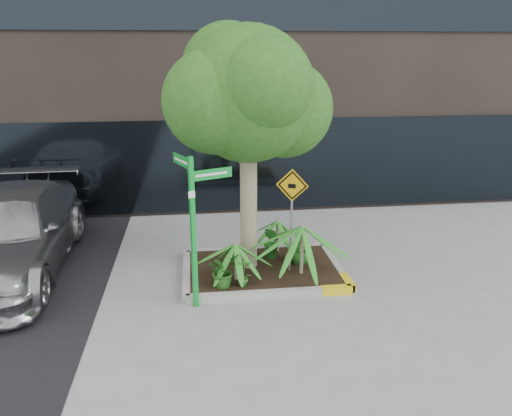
{
  "coord_description": "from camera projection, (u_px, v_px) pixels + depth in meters",
  "views": [
    {
      "loc": [
        -1.15,
        -9.27,
        4.55
      ],
      "look_at": [
        0.05,
        0.2,
        1.5
      ],
      "focal_mm": 35.0,
      "sensor_mm": 36.0,
      "label": 1
    }
  ],
  "objects": [
    {
      "name": "shrub_c",
      "position": [
        244.0,
        272.0,
        9.6
      ],
      "size": [
        0.31,
        0.31,
        0.59
      ],
      "primitive_type": "imported",
      "rotation": [
        0.0,
        0.0,
        3.15
      ],
      "color": "#317424",
      "rests_on": "planter"
    },
    {
      "name": "parked_car",
      "position": [
        9.0,
        233.0,
        10.49
      ],
      "size": [
        2.5,
        5.88,
        1.69
      ],
      "primitive_type": "imported",
      "rotation": [
        0.0,
        0.0,
        0.02
      ],
      "color": "#A3A2A7",
      "rests_on": "ground"
    },
    {
      "name": "palm_left",
      "position": [
        235.0,
        244.0,
        9.76
      ],
      "size": [
        0.91,
        0.91,
        1.01
      ],
      "color": "tan",
      "rests_on": "ground"
    },
    {
      "name": "shrub_d",
      "position": [
        272.0,
        243.0,
        10.87
      ],
      "size": [
        0.51,
        0.51,
        0.74
      ],
      "primitive_type": "imported",
      "rotation": [
        0.0,
        0.0,
        5.01
      ],
      "color": "#1B5E1B",
      "rests_on": "planter"
    },
    {
      "name": "ground",
      "position": [
        255.0,
        280.0,
        10.28
      ],
      "size": [
        80.0,
        80.0,
        0.0
      ],
      "primitive_type": "plane",
      "color": "gray",
      "rests_on": "ground"
    },
    {
      "name": "shrub_a",
      "position": [
        223.0,
        270.0,
        9.6
      ],
      "size": [
        0.84,
        0.84,
        0.67
      ],
      "primitive_type": "imported",
      "rotation": [
        0.0,
        0.0,
        0.68
      ],
      "color": "#215618",
      "rests_on": "planter"
    },
    {
      "name": "shrub_b",
      "position": [
        300.0,
        247.0,
        10.61
      ],
      "size": [
        0.56,
        0.56,
        0.74
      ],
      "primitive_type": "imported",
      "rotation": [
        0.0,
        0.0,
        2.04
      ],
      "color": "#22671F",
      "rests_on": "planter"
    },
    {
      "name": "palm_front",
      "position": [
        303.0,
        226.0,
        9.95
      ],
      "size": [
        1.22,
        1.22,
        1.36
      ],
      "color": "tan",
      "rests_on": "ground"
    },
    {
      "name": "planter",
      "position": [
        264.0,
        269.0,
        10.54
      ],
      "size": [
        3.35,
        2.36,
        0.15
      ],
      "color": "#9E9E99",
      "rests_on": "ground"
    },
    {
      "name": "palm_back",
      "position": [
        278.0,
        221.0,
        11.18
      ],
      "size": [
        0.86,
        0.86,
        0.95
      ],
      "color": "tan",
      "rests_on": "ground"
    },
    {
      "name": "street_sign_post",
      "position": [
        194.0,
        216.0,
        8.78
      ],
      "size": [
        1.03,
        0.79,
        2.82
      ],
      "rotation": [
        0.0,
        0.0,
        0.4
      ],
      "color": "#0E9D2F",
      "rests_on": "ground"
    },
    {
      "name": "cattle_sign",
      "position": [
        292.0,
        203.0,
        9.97
      ],
      "size": [
        0.61,
        0.29,
        2.16
      ],
      "rotation": [
        0.0,
        0.0,
        -0.42
      ],
      "color": "slate",
      "rests_on": "ground"
    },
    {
      "name": "tree",
      "position": [
        248.0,
        95.0,
        9.57
      ],
      "size": [
        3.39,
        3.01,
        5.08
      ],
      "color": "tan",
      "rests_on": "ground"
    }
  ]
}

